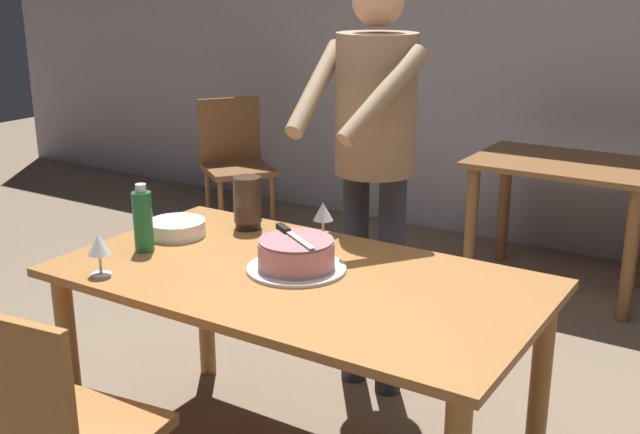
% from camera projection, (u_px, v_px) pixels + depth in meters
% --- Properties ---
extents(back_wall, '(10.00, 0.12, 2.70)m').
position_uv_depth(back_wall, '(560.00, 37.00, 4.78)').
color(back_wall, '#ADA8B2').
rests_on(back_wall, ground_plane).
extents(main_dining_table, '(1.63, 0.90, 0.75)m').
position_uv_depth(main_dining_table, '(298.00, 303.00, 2.63)').
color(main_dining_table, '#9E6633').
rests_on(main_dining_table, ground_plane).
extents(cake_on_platter, '(0.34, 0.34, 0.11)m').
position_uv_depth(cake_on_platter, '(296.00, 256.00, 2.62)').
color(cake_on_platter, silver).
rests_on(cake_on_platter, main_dining_table).
extents(cake_knife, '(0.24, 0.16, 0.02)m').
position_uv_depth(cake_knife, '(288.00, 232.00, 2.66)').
color(cake_knife, silver).
rests_on(cake_knife, cake_on_platter).
extents(plate_stack, '(0.22, 0.22, 0.06)m').
position_uv_depth(plate_stack, '(177.00, 228.00, 2.98)').
color(plate_stack, white).
rests_on(plate_stack, main_dining_table).
extents(wine_glass_near, '(0.08, 0.08, 0.14)m').
position_uv_depth(wine_glass_near, '(323.00, 213.00, 2.92)').
color(wine_glass_near, silver).
rests_on(wine_glass_near, main_dining_table).
extents(wine_glass_far, '(0.08, 0.08, 0.14)m').
position_uv_depth(wine_glass_far, '(99.00, 246.00, 2.56)').
color(wine_glass_far, silver).
rests_on(wine_glass_far, main_dining_table).
extents(water_bottle, '(0.07, 0.07, 0.25)m').
position_uv_depth(water_bottle, '(143.00, 220.00, 2.79)').
color(water_bottle, '#1E6B38').
rests_on(water_bottle, main_dining_table).
extents(hurricane_lamp, '(0.11, 0.11, 0.21)m').
position_uv_depth(hurricane_lamp, '(248.00, 202.00, 3.04)').
color(hurricane_lamp, black).
rests_on(hurricane_lamp, main_dining_table).
extents(person_cutting_cake, '(0.46, 0.57, 1.72)m').
position_uv_depth(person_cutting_cake, '(374.00, 142.00, 3.07)').
color(person_cutting_cake, '#2D2D38').
rests_on(person_cutting_cake, ground_plane).
extents(chair_near_side, '(0.49, 0.49, 0.90)m').
position_uv_depth(chair_near_side, '(50.00, 433.00, 2.15)').
color(chair_near_side, '#9E6633').
rests_on(chair_near_side, ground_plane).
extents(background_table, '(1.00, 0.70, 0.74)m').
position_uv_depth(background_table, '(564.00, 190.00, 4.29)').
color(background_table, brown).
rests_on(background_table, ground_plane).
extents(background_chair_0, '(0.61, 0.61, 0.90)m').
position_uv_depth(background_chair_0, '(235.00, 159.00, 5.42)').
color(background_chair_0, brown).
rests_on(background_chair_0, ground_plane).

